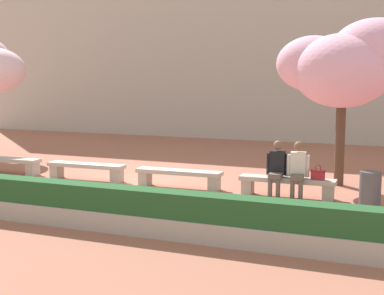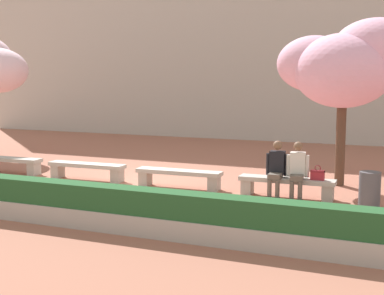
{
  "view_description": "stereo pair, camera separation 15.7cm",
  "coord_description": "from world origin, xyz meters",
  "px_view_note": "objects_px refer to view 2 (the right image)",
  "views": [
    {
      "loc": [
        6.56,
        -11.93,
        2.72
      ],
      "look_at": [
        1.62,
        0.2,
        1.0
      ],
      "focal_mm": 50.0,
      "sensor_mm": 36.0,
      "label": 1
    },
    {
      "loc": [
        6.7,
        -11.87,
        2.72
      ],
      "look_at": [
        1.62,
        0.2,
        1.0
      ],
      "focal_mm": 50.0,
      "sensor_mm": 36.0,
      "label": 2
    }
  ],
  "objects_px": {
    "person_seated_left": "(276,167)",
    "cherry_tree_main": "(348,64)",
    "stone_bench_west_end": "(7,162)",
    "stone_bench_near_east": "(287,184)",
    "trash_bin": "(370,190)",
    "stone_bench_near_west": "(87,168)",
    "handbag": "(318,174)",
    "stone_bench_center": "(179,175)",
    "person_seated_right": "(297,168)"
  },
  "relations": [
    {
      "from": "stone_bench_west_end",
      "to": "handbag",
      "type": "bearing_deg",
      "value": 0.12
    },
    {
      "from": "stone_bench_near_west",
      "to": "person_seated_left",
      "type": "xyz_separation_m",
      "value": [
        5.17,
        -0.05,
        0.38
      ]
    },
    {
      "from": "stone_bench_center",
      "to": "stone_bench_near_east",
      "type": "relative_size",
      "value": 1.0
    },
    {
      "from": "person_seated_right",
      "to": "trash_bin",
      "type": "distance_m",
      "value": 1.65
    },
    {
      "from": "cherry_tree_main",
      "to": "stone_bench_center",
      "type": "bearing_deg",
      "value": -151.81
    },
    {
      "from": "stone_bench_west_end",
      "to": "handbag",
      "type": "distance_m",
      "value": 8.79
    },
    {
      "from": "stone_bench_west_end",
      "to": "person_seated_left",
      "type": "relative_size",
      "value": 1.7
    },
    {
      "from": "person_seated_right",
      "to": "stone_bench_near_east",
      "type": "bearing_deg",
      "value": 167.85
    },
    {
      "from": "stone_bench_west_end",
      "to": "person_seated_left",
      "type": "xyz_separation_m",
      "value": [
        7.87,
        -0.05,
        0.38
      ]
    },
    {
      "from": "stone_bench_west_end",
      "to": "stone_bench_near_west",
      "type": "relative_size",
      "value": 1.0
    },
    {
      "from": "person_seated_right",
      "to": "cherry_tree_main",
      "type": "relative_size",
      "value": 0.31
    },
    {
      "from": "stone_bench_west_end",
      "to": "stone_bench_near_east",
      "type": "xyz_separation_m",
      "value": [
        8.1,
        0.0,
        0.0
      ]
    },
    {
      "from": "stone_bench_center",
      "to": "trash_bin",
      "type": "bearing_deg",
      "value": -4.88
    },
    {
      "from": "handbag",
      "to": "cherry_tree_main",
      "type": "bearing_deg",
      "value": 80.67
    },
    {
      "from": "stone_bench_near_west",
      "to": "trash_bin",
      "type": "xyz_separation_m",
      "value": [
        7.23,
        -0.39,
        0.08
      ]
    },
    {
      "from": "person_seated_left",
      "to": "person_seated_right",
      "type": "distance_m",
      "value": 0.48
    },
    {
      "from": "stone_bench_near_west",
      "to": "stone_bench_near_east",
      "type": "distance_m",
      "value": 5.4
    },
    {
      "from": "person_seated_left",
      "to": "cherry_tree_main",
      "type": "distance_m",
      "value": 3.35
    },
    {
      "from": "person_seated_left",
      "to": "cherry_tree_main",
      "type": "bearing_deg",
      "value": 58.69
    },
    {
      "from": "stone_bench_west_end",
      "to": "cherry_tree_main",
      "type": "relative_size",
      "value": 0.53
    },
    {
      "from": "stone_bench_west_end",
      "to": "person_seated_left",
      "type": "height_order",
      "value": "person_seated_left"
    },
    {
      "from": "stone_bench_west_end",
      "to": "stone_bench_near_west",
      "type": "distance_m",
      "value": 2.7
    },
    {
      "from": "stone_bench_near_west",
      "to": "handbag",
      "type": "height_order",
      "value": "handbag"
    },
    {
      "from": "handbag",
      "to": "trash_bin",
      "type": "relative_size",
      "value": 0.43
    },
    {
      "from": "stone_bench_near_east",
      "to": "trash_bin",
      "type": "distance_m",
      "value": 1.87
    },
    {
      "from": "stone_bench_center",
      "to": "person_seated_right",
      "type": "xyz_separation_m",
      "value": [
        2.95,
        -0.05,
        0.38
      ]
    },
    {
      "from": "person_seated_left",
      "to": "stone_bench_near_east",
      "type": "bearing_deg",
      "value": 12.97
    },
    {
      "from": "stone_bench_center",
      "to": "trash_bin",
      "type": "relative_size",
      "value": 2.82
    },
    {
      "from": "stone_bench_west_end",
      "to": "trash_bin",
      "type": "height_order",
      "value": "trash_bin"
    },
    {
      "from": "person_seated_left",
      "to": "handbag",
      "type": "distance_m",
      "value": 0.93
    },
    {
      "from": "stone_bench_near_west",
      "to": "person_seated_left",
      "type": "distance_m",
      "value": 5.18
    },
    {
      "from": "person_seated_right",
      "to": "stone_bench_west_end",
      "type": "bearing_deg",
      "value": 179.64
    },
    {
      "from": "stone_bench_center",
      "to": "person_seated_right",
      "type": "relative_size",
      "value": 1.7
    },
    {
      "from": "stone_bench_near_east",
      "to": "person_seated_left",
      "type": "bearing_deg",
      "value": -167.03
    },
    {
      "from": "stone_bench_west_end",
      "to": "stone_bench_near_east",
      "type": "bearing_deg",
      "value": 0.0
    },
    {
      "from": "person_seated_left",
      "to": "handbag",
      "type": "relative_size",
      "value": 3.81
    },
    {
      "from": "stone_bench_west_end",
      "to": "trash_bin",
      "type": "distance_m",
      "value": 9.94
    },
    {
      "from": "handbag",
      "to": "stone_bench_near_east",
      "type": "bearing_deg",
      "value": -178.5
    },
    {
      "from": "person_seated_left",
      "to": "handbag",
      "type": "height_order",
      "value": "person_seated_left"
    },
    {
      "from": "stone_bench_west_end",
      "to": "cherry_tree_main",
      "type": "height_order",
      "value": "cherry_tree_main"
    },
    {
      "from": "trash_bin",
      "to": "stone_bench_center",
      "type": "bearing_deg",
      "value": 175.12
    },
    {
      "from": "stone_bench_center",
      "to": "person_seated_right",
      "type": "bearing_deg",
      "value": -1.03
    },
    {
      "from": "stone_bench_center",
      "to": "trash_bin",
      "type": "xyz_separation_m",
      "value": [
        4.53,
        -0.39,
        0.08
      ]
    },
    {
      "from": "stone_bench_near_east",
      "to": "handbag",
      "type": "distance_m",
      "value": 0.74
    },
    {
      "from": "stone_bench_west_end",
      "to": "handbag",
      "type": "height_order",
      "value": "handbag"
    },
    {
      "from": "stone_bench_center",
      "to": "person_seated_left",
      "type": "bearing_deg",
      "value": -1.24
    },
    {
      "from": "stone_bench_near_west",
      "to": "stone_bench_center",
      "type": "height_order",
      "value": "same"
    },
    {
      "from": "stone_bench_near_west",
      "to": "stone_bench_center",
      "type": "xyz_separation_m",
      "value": [
        2.7,
        0.0,
        0.0
      ]
    },
    {
      "from": "stone_bench_west_end",
      "to": "trash_bin",
      "type": "relative_size",
      "value": 2.82
    },
    {
      "from": "stone_bench_west_end",
      "to": "stone_bench_near_east",
      "type": "relative_size",
      "value": 1.0
    }
  ]
}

